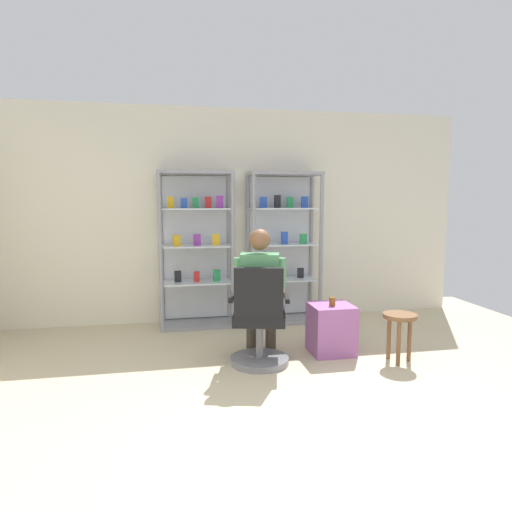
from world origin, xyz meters
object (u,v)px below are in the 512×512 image
object	(u,v)px
office_chair	(259,325)
storage_crate	(331,329)
wooden_stool	(400,324)
tea_glass	(332,302)
seated_shopkeeper	(260,288)
display_cabinet_left	(196,248)
display_cabinet_right	(283,246)

from	to	relation	value
office_chair	storage_crate	world-z (taller)	office_chair
office_chair	wooden_stool	world-z (taller)	office_chair
tea_glass	wooden_stool	distance (m)	0.67
wooden_stool	seated_shopkeeper	bearing A→B (deg)	166.17
office_chair	seated_shopkeeper	xyz separation A→B (m)	(0.04, 0.16, 0.32)
storage_crate	tea_glass	world-z (taller)	tea_glass
display_cabinet_left	wooden_stool	distance (m)	2.56
office_chair	storage_crate	bearing A→B (deg)	14.72
office_chair	seated_shopkeeper	bearing A→B (deg)	76.35
tea_glass	seated_shopkeeper	bearing A→B (deg)	-179.59
seated_shopkeeper	display_cabinet_right	bearing A→B (deg)	67.32
display_cabinet_right	display_cabinet_left	bearing A→B (deg)	-179.94
display_cabinet_left	storage_crate	bearing A→B (deg)	-45.87
display_cabinet_right	wooden_stool	size ratio (longest dim) A/B	4.00
display_cabinet_left	tea_glass	size ratio (longest dim) A/B	22.05
display_cabinet_left	office_chair	size ratio (longest dim) A/B	1.98
display_cabinet_left	tea_glass	xyz separation A→B (m)	(1.27, -1.36, -0.42)
display_cabinet_left	seated_shopkeeper	size ratio (longest dim) A/B	1.47
storage_crate	tea_glass	xyz separation A→B (m)	(-0.01, -0.04, 0.29)
tea_glass	wooden_stool	world-z (taller)	tea_glass
storage_crate	wooden_stool	size ratio (longest dim) A/B	1.06
office_chair	seated_shopkeeper	distance (m)	0.36
seated_shopkeeper	display_cabinet_left	bearing A→B (deg)	111.15
display_cabinet_right	storage_crate	bearing A→B (deg)	-82.30
tea_glass	display_cabinet_left	bearing A→B (deg)	132.98
office_chair	tea_glass	xyz separation A→B (m)	(0.78, 0.16, 0.15)
seated_shopkeeper	storage_crate	size ratio (longest dim) A/B	2.57
office_chair	tea_glass	world-z (taller)	office_chair
display_cabinet_right	wooden_stool	world-z (taller)	display_cabinet_right
wooden_stool	office_chair	bearing A→B (deg)	173.13
display_cabinet_left	display_cabinet_right	world-z (taller)	same
seated_shopkeeper	tea_glass	world-z (taller)	seated_shopkeeper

